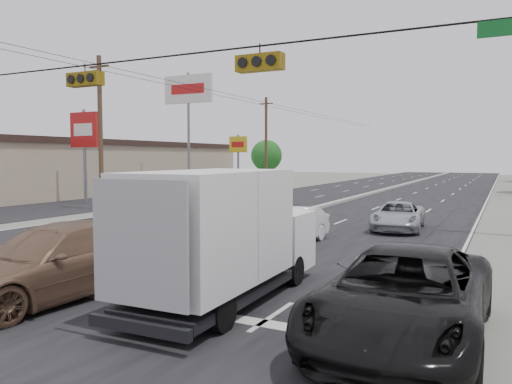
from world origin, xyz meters
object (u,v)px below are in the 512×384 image
Objects in this scene: tree_left_far at (266,156)px; box_truck at (225,235)px; utility_pole_left_b at (100,132)px; pole_sign_mid at (84,135)px; queue_car_a at (261,216)px; black_suv at (404,296)px; queue_car_b at (292,226)px; utility_pole_left_c at (266,142)px; oncoming_near at (167,209)px; oncoming_far at (262,196)px; pole_sign_far at (238,149)px; queue_car_c at (398,216)px; tan_sedan at (55,262)px; pole_sign_billboard at (188,97)px; red_sedan at (192,239)px.

box_truck is (27.32, -59.48, -2.10)m from tree_left_far.
pole_sign_mid is at bearing 146.31° from utility_pole_left_b.
queue_car_a is at bearing -18.00° from utility_pole_left_b.
queue_car_b is at bearing 124.25° from black_suv.
utility_pole_left_b is 1.00× the size of utility_pole_left_c.
queue_car_a is 5.94m from oncoming_near.
pole_sign_mid reaches higher than oncoming_far.
black_suv is (4.28, -0.69, -0.76)m from box_truck.
pole_sign_far is at bearing 122.58° from black_suv.
utility_pole_left_b reaches higher than tree_left_far.
box_truck reaches higher than queue_car_c.
tan_sedan is 1.29× the size of queue_car_c.
tan_sedan is 8.25m from black_suv.
pole_sign_billboard reaches higher than utility_pole_left_c.
oncoming_near is at bearing 140.85° from black_suv.
pole_sign_billboard reaches higher than tan_sedan.
box_truck reaches higher than red_sedan.
utility_pole_left_b is 9.84m from oncoming_near.
oncoming_near is 0.91× the size of oncoming_far.
box_truck is at bearing -61.63° from pole_sign_far.
utility_pole_left_c is 2.10× the size of queue_car_c.
queue_car_b is (20.69, -9.47, -4.39)m from pole_sign_mid.
pole_sign_far is 1.50× the size of red_sedan.
black_suv is 24.93m from oncoming_far.
oncoming_near is at bearing 120.51° from tan_sedan.
queue_car_a is at bearing 95.06° from tan_sedan.
box_truck is at bearing -65.70° from utility_pole_left_c.
pole_sign_billboard is at bearing 124.53° from box_truck.
box_truck is (17.82, -14.48, -3.49)m from utility_pole_left_b.
pole_sign_mid is at bearing -83.21° from tree_left_far.
box_truck is at bearing -75.68° from queue_car_b.
queue_car_a is (18.40, -7.52, -4.32)m from pole_sign_mid.
queue_car_a is 0.90× the size of oncoming_near.
pole_sign_mid is 1.51× the size of queue_car_a.
utility_pole_left_b is at bearing -20.01° from oncoming_near.
queue_car_a is at bearing 119.42° from oncoming_far.
pole_sign_mid reaches higher than pole_sign_far.
queue_car_b is at bearing -62.77° from utility_pole_left_c.
oncoming_near reaches higher than queue_car_b.
queue_car_b reaches higher than queue_car_c.
pole_sign_far is (-1.50, 12.00, -4.46)m from pole_sign_billboard.
oncoming_near reaches higher than red_sedan.
box_truck is 10.74m from queue_car_a.
pole_sign_billboard is 29.66m from red_sedan.
utility_pole_left_b is 1.93× the size of oncoming_near.
box_truck is 1.02× the size of tan_sedan.
queue_car_b is 6.62m from queue_car_c.
pole_sign_billboard is 25.00m from queue_car_a.
red_sedan is (14.16, -35.48, -4.45)m from utility_pole_left_c.
oncoming_near is at bearing 88.69° from oncoming_far.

